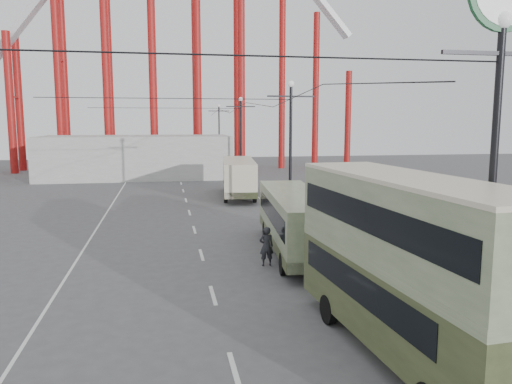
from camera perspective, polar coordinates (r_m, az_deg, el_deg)
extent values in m
plane|color=#4A4A4D|center=(16.11, 0.18, -16.23)|extent=(160.00, 160.00, 0.00)
cube|color=silver|center=(34.13, -7.36, -3.24)|extent=(0.15, 82.00, 0.01)
cube|color=silver|center=(35.99, 2.79, -2.60)|extent=(0.12, 120.00, 0.01)
cube|color=silver|center=(35.33, -17.23, -3.15)|extent=(0.12, 120.00, 0.01)
cylinder|color=black|center=(14.29, 25.26, -1.26)|extent=(0.20, 0.20, 9.00)
cylinder|color=black|center=(15.50, 24.29, -16.97)|extent=(0.44, 0.44, 0.50)
cube|color=black|center=(14.24, 26.19, 14.02)|extent=(3.20, 0.10, 0.10)
sphere|color=white|center=(14.36, 26.40, 17.18)|extent=(0.44, 0.44, 0.44)
cylinder|color=black|center=(33.55, 3.95, 4.36)|extent=(0.20, 0.20, 9.00)
cylinder|color=black|center=(34.09, 3.88, -2.79)|extent=(0.44, 0.44, 0.50)
cube|color=black|center=(33.53, 4.01, 10.85)|extent=(3.20, 0.10, 0.10)
sphere|color=white|center=(33.58, 4.03, 12.22)|extent=(0.44, 0.44, 0.44)
cylinder|color=black|center=(55.11, -1.74, 5.78)|extent=(0.20, 0.20, 9.00)
cylinder|color=black|center=(55.44, -1.73, 1.39)|extent=(0.44, 0.44, 0.50)
cube|color=black|center=(55.10, -1.76, 9.74)|extent=(3.20, 0.10, 0.10)
sphere|color=white|center=(55.13, -1.76, 10.57)|extent=(0.44, 0.44, 0.44)
cylinder|color=black|center=(76.92, -4.23, 6.39)|extent=(0.20, 0.20, 9.00)
cylinder|color=black|center=(77.16, -4.20, 3.23)|extent=(0.44, 0.44, 0.50)
cube|color=black|center=(76.91, -4.26, 9.22)|extent=(3.20, 0.10, 0.10)
sphere|color=white|center=(76.93, -4.27, 9.81)|extent=(0.44, 0.44, 0.44)
cylinder|color=maroon|center=(72.11, -26.27, 9.07)|extent=(1.00, 1.00, 18.00)
cylinder|color=maroon|center=(75.97, -25.45, 9.02)|extent=(1.00, 1.00, 18.00)
cylinder|color=maroon|center=(71.04, -21.73, 12.99)|extent=(1.00, 1.00, 27.00)
cylinder|color=maroon|center=(74.96, -21.12, 12.73)|extent=(1.00, 1.00, 27.00)
cylinder|color=maroon|center=(70.75, -16.94, 16.91)|extent=(1.00, 1.00, 36.00)
cylinder|color=maroon|center=(74.68, -16.58, 16.43)|extent=(1.00, 1.00, 36.00)
cylinder|color=maroon|center=(71.25, -11.97, 20.70)|extent=(1.00, 1.00, 45.00)
cylinder|color=maroon|center=(75.16, -11.89, 20.02)|extent=(1.00, 1.00, 45.00)
cylinder|color=maroon|center=(72.88, 3.01, 14.58)|extent=(0.90, 0.90, 30.00)
cylinder|color=maroon|center=(73.84, 6.84, 11.33)|extent=(0.90, 0.90, 22.00)
cylinder|color=maroon|center=(75.34, 10.46, 8.15)|extent=(0.90, 0.90, 14.00)
cube|color=#9D9D98|center=(61.67, -13.48, 3.94)|extent=(22.00, 10.00, 5.00)
cube|color=#323B20|center=(14.91, 16.43, -12.03)|extent=(3.06, 9.76, 2.12)
cube|color=black|center=(14.77, 16.49, -10.45)|extent=(2.97, 7.84, 0.87)
cube|color=#667555|center=(14.55, 16.61, -7.58)|extent=(3.08, 9.76, 0.29)
cube|color=#667555|center=(14.28, 16.81, -2.92)|extent=(3.06, 9.76, 2.12)
cube|color=black|center=(14.26, 16.82, -2.54)|extent=(3.06, 9.18, 0.82)
cube|color=beige|center=(14.12, 16.99, 1.53)|extent=(3.08, 9.76, 0.12)
cylinder|color=black|center=(17.08, 8.31, -13.13)|extent=(0.33, 0.98, 0.96)
cylinder|color=black|center=(17.98, 14.86, -12.21)|extent=(0.33, 0.98, 0.96)
cube|color=#667555|center=(25.34, 4.47, -3.13)|extent=(3.45, 11.08, 2.38)
cube|color=black|center=(25.27, 4.48, -2.25)|extent=(3.38, 9.90, 0.94)
cube|color=#323B20|center=(25.54, 4.45, -5.20)|extent=(3.48, 11.08, 0.50)
cube|color=#667555|center=(25.13, 4.50, -0.29)|extent=(3.47, 11.08, 0.16)
cylinder|color=black|center=(28.42, 1.17, -4.44)|extent=(0.37, 1.01, 0.99)
cylinder|color=black|center=(28.75, 5.62, -4.33)|extent=(0.37, 1.01, 0.99)
cylinder|color=black|center=(22.13, 3.07, -8.07)|extent=(0.37, 1.01, 0.99)
cylinder|color=black|center=(22.55, 8.77, -7.84)|extent=(0.37, 1.01, 0.99)
cube|color=beige|center=(44.45, -2.00, 1.83)|extent=(3.82, 10.82, 2.54)
cube|color=black|center=(44.41, -2.00, 2.38)|extent=(3.72, 9.56, 1.01)
cube|color=#323B20|center=(44.57, -1.99, 0.55)|extent=(3.85, 10.82, 0.53)
cube|color=beige|center=(44.33, -2.00, 3.58)|extent=(3.84, 10.82, 0.17)
cylinder|color=black|center=(47.32, -3.55, 0.58)|extent=(0.41, 1.09, 1.06)
cylinder|color=black|center=(47.39, -0.66, 0.61)|extent=(0.41, 1.09, 1.06)
cylinder|color=black|center=(41.44, -3.49, -0.47)|extent=(0.41, 1.09, 1.06)
cylinder|color=black|center=(41.53, -0.18, -0.44)|extent=(0.41, 1.09, 1.06)
imported|color=black|center=(23.18, 1.20, -6.22)|extent=(0.68, 0.45, 1.84)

